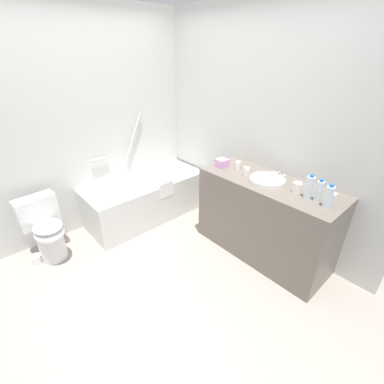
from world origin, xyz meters
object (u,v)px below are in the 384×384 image
(water_bottle_0, at_px, (329,196))
(drinking_glass_0, at_px, (332,198))
(bathtub, at_px, (146,197))
(water_bottle_2, at_px, (309,187))
(drinking_glass_2, at_px, (246,172))
(toilet_paper_roll, at_px, (36,259))
(tissue_box, at_px, (222,163))
(drinking_glass_1, at_px, (238,165))
(drinking_glass_3, at_px, (297,187))
(water_bottle_1, at_px, (319,191))
(sink_faucet, at_px, (278,174))
(sink_basin, at_px, (267,180))
(toilet, at_px, (46,230))

(water_bottle_0, distance_m, drinking_glass_0, 0.10)
(drinking_glass_0, bearing_deg, bathtub, 105.07)
(water_bottle_0, xyz_separation_m, water_bottle_2, (0.03, 0.19, 0.01))
(drinking_glass_2, bearing_deg, water_bottle_2, -87.46)
(toilet_paper_roll, bearing_deg, tissue_box, -25.53)
(toilet_paper_roll, bearing_deg, water_bottle_2, -44.52)
(drinking_glass_0, relative_size, toilet_paper_roll, 0.86)
(bathtub, xyz_separation_m, drinking_glass_0, (0.57, -2.12, 0.65))
(drinking_glass_1, xyz_separation_m, drinking_glass_3, (-0.03, -0.73, 0.01))
(water_bottle_1, distance_m, drinking_glass_2, 0.75)
(sink_faucet, distance_m, drinking_glass_2, 0.34)
(water_bottle_0, bearing_deg, toilet_paper_roll, 132.37)
(water_bottle_1, bearing_deg, bathtub, 104.53)
(drinking_glass_1, bearing_deg, water_bottle_0, -94.82)
(bathtub, bearing_deg, tissue_box, -62.59)
(water_bottle_0, xyz_separation_m, toilet_paper_roll, (-1.93, 2.12, -0.95))
(water_bottle_2, height_order, tissue_box, water_bottle_2)
(water_bottle_1, bearing_deg, water_bottle_2, 96.97)
(sink_basin, height_order, water_bottle_2, water_bottle_2)
(sink_basin, bearing_deg, drinking_glass_1, 82.27)
(toilet_paper_roll, bearing_deg, water_bottle_0, -47.63)
(bathtub, xyz_separation_m, water_bottle_1, (0.52, -2.02, 0.70))
(drinking_glass_2, bearing_deg, drinking_glass_3, -84.78)
(drinking_glass_3, bearing_deg, bathtub, 106.37)
(sink_faucet, height_order, drinking_glass_3, drinking_glass_3)
(tissue_box, bearing_deg, toilet, 152.02)
(sink_faucet, distance_m, drinking_glass_3, 0.35)
(drinking_glass_2, bearing_deg, water_bottle_1, -86.95)
(sink_faucet, distance_m, drinking_glass_1, 0.45)
(water_bottle_0, relative_size, drinking_glass_2, 2.22)
(bathtub, height_order, drinking_glass_1, bathtub)
(drinking_glass_0, relative_size, drinking_glass_3, 0.96)
(toilet, relative_size, water_bottle_1, 3.47)
(sink_faucet, height_order, water_bottle_2, water_bottle_2)
(toilet, distance_m, drinking_glass_1, 2.22)
(water_bottle_2, bearing_deg, drinking_glass_0, -72.68)
(sink_faucet, distance_m, water_bottle_1, 0.55)
(sink_basin, bearing_deg, water_bottle_1, -88.47)
(sink_basin, relative_size, drinking_glass_1, 4.23)
(water_bottle_1, distance_m, water_bottle_2, 0.09)
(sink_faucet, bearing_deg, drinking_glass_2, 133.42)
(sink_basin, height_order, drinking_glass_0, drinking_glass_0)
(toilet, distance_m, drinking_glass_0, 2.87)
(sink_basin, xyz_separation_m, drinking_glass_1, (0.06, 0.43, 0.02))
(toilet, bearing_deg, sink_faucet, 48.52)
(bathtub, xyz_separation_m, drinking_glass_3, (0.53, -1.81, 0.65))
(toilet, height_order, toilet_paper_roll, toilet)
(bathtub, height_order, sink_basin, bathtub)
(sink_faucet, xyz_separation_m, drinking_glass_2, (-0.23, 0.24, 0.02))
(sink_faucet, height_order, drinking_glass_1, drinking_glass_1)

